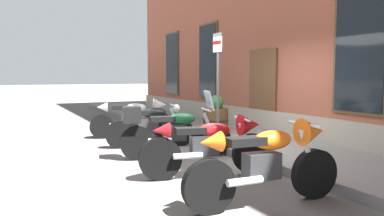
% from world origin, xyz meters
% --- Properties ---
extents(ground_plane, '(140.00, 140.00, 0.00)m').
position_xyz_m(ground_plane, '(0.00, 0.00, 0.00)').
color(ground_plane, '#565451').
extents(sidewalk, '(26.65, 2.23, 0.15)m').
position_xyz_m(sidewalk, '(0.00, 1.12, 0.08)').
color(sidewalk, slate).
rests_on(sidewalk, ground_plane).
extents(lane_stripe, '(26.65, 0.12, 0.01)m').
position_xyz_m(lane_stripe, '(0.00, -3.20, 0.00)').
color(lane_stripe, silver).
rests_on(lane_stripe, ground_plane).
extents(motorcycle_white_sport, '(0.82, 2.11, 1.03)m').
position_xyz_m(motorcycle_white_sport, '(-2.75, -0.91, 0.56)').
color(motorcycle_white_sport, black).
rests_on(motorcycle_white_sport, ground_plane).
extents(motorcycle_black_naked, '(0.75, 1.95, 0.96)m').
position_xyz_m(motorcycle_black_naked, '(-1.34, -1.02, 0.48)').
color(motorcycle_black_naked, black).
rests_on(motorcycle_black_naked, ground_plane).
extents(motorcycle_green_touring, '(0.86, 2.16, 1.31)m').
position_xyz_m(motorcycle_green_touring, '(-0.10, -1.08, 0.55)').
color(motorcycle_green_touring, black).
rests_on(motorcycle_green_touring, ground_plane).
extents(motorcycle_red_sport, '(0.75, 2.15, 0.99)m').
position_xyz_m(motorcycle_red_sport, '(1.40, -1.03, 0.54)').
color(motorcycle_red_sport, black).
rests_on(motorcycle_red_sport, ground_plane).
extents(motorcycle_orange_sport, '(0.62, 2.16, 1.06)m').
position_xyz_m(motorcycle_orange_sport, '(2.84, -1.04, 0.57)').
color(motorcycle_orange_sport, black).
rests_on(motorcycle_orange_sport, ground_plane).
extents(parking_sign, '(0.36, 0.07, 2.47)m').
position_xyz_m(parking_sign, '(-1.08, 0.56, 1.75)').
color(parking_sign, '#4C4C51').
rests_on(parking_sign, sidewalk).
extents(barrel_planter, '(0.67, 0.67, 0.96)m').
position_xyz_m(barrel_planter, '(-1.74, 0.91, 0.55)').
color(barrel_planter, brown).
rests_on(barrel_planter, sidewalk).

